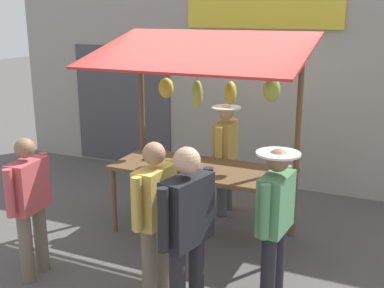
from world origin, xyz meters
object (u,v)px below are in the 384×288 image
Objects in this scene: vendor_with_sunhat at (225,151)px; shopper_with_ponytail at (275,216)px; shopper_in_grey_tee at (187,227)px; market_stall at (203,113)px; shopper_in_striped_shirt at (30,200)px; shopper_with_shopping_bag at (155,211)px.

shopper_with_ponytail is (-1.18, 1.86, 0.01)m from vendor_with_sunhat.
shopper_in_grey_tee is (-0.60, 2.53, 0.08)m from vendor_with_sunhat.
vendor_with_sunhat is at bearing 36.83° from shopper_with_ponytail.
shopper_in_grey_tee is (0.58, 0.67, 0.07)m from shopper_with_ponytail.
market_stall is 1.66× the size of shopper_in_striped_shirt.
vendor_with_sunhat is at bearing 6.20° from shopper_with_shopping_bag.
vendor_with_sunhat is 2.60m from shopper_in_grey_tee.
vendor_with_sunhat is at bearing 25.42° from shopper_in_grey_tee.
shopper_with_shopping_bag is at bearing 0.79° from vendor_with_sunhat.
shopper_in_grey_tee is at bearing 143.36° from shopper_with_ponytail.
vendor_with_sunhat is at bearing -92.31° from market_stall.
shopper_in_grey_tee is 1.85m from shopper_in_striped_shirt.
shopper_in_striped_shirt is (2.42, 0.53, -0.04)m from shopper_with_ponytail.
shopper_in_grey_tee is at bearing -120.66° from shopper_with_shopping_bag.
shopper_in_striped_shirt is (1.36, 0.19, -0.05)m from shopper_with_shopping_bag.
shopper_with_shopping_bag is at bearing -88.16° from shopper_in_striped_shirt.
shopper_in_grey_tee is (-0.63, 1.81, -0.59)m from market_stall.
shopper_with_shopping_bag is (-0.12, 2.21, 0.01)m from vendor_with_sunhat.
shopper_in_grey_tee is at bearing -100.13° from shopper_in_striped_shirt.
vendor_with_sunhat is 2.21m from shopper_with_shopping_bag.
shopper_with_ponytail reaches higher than vendor_with_sunhat.
market_stall is at bearing -41.87° from shopper_in_striped_shirt.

